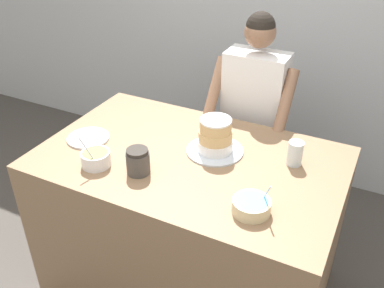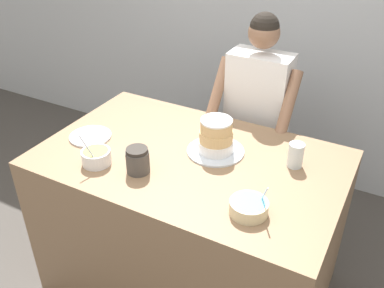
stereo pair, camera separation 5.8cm
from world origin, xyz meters
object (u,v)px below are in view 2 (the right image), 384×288
object	(u,v)px
ceramic_plate	(90,136)
stoneware_jar	(138,160)
drinking_glass	(296,155)
frosting_bowl_olive	(96,156)
frosting_bowl_blue	(249,207)
person_baker	(257,111)
cake	(216,138)

from	to	relation	value
ceramic_plate	stoneware_jar	size ratio (longest dim) A/B	1.78
drinking_glass	ceramic_plate	world-z (taller)	drinking_glass
drinking_glass	stoneware_jar	xyz separation A→B (m)	(-0.67, -0.42, 0.00)
frosting_bowl_olive	stoneware_jar	bearing A→B (deg)	10.85
frosting_bowl_blue	ceramic_plate	distance (m)	1.04
frosting_bowl_blue	drinking_glass	world-z (taller)	frosting_bowl_blue
person_baker	stoneware_jar	xyz separation A→B (m)	(-0.27, -0.93, 0.08)
frosting_bowl_blue	stoneware_jar	distance (m)	0.60
cake	frosting_bowl_olive	xyz separation A→B (m)	(-0.49, -0.39, -0.04)
person_baker	stoneware_jar	bearing A→B (deg)	-106.17
stoneware_jar	drinking_glass	bearing A→B (deg)	31.96
drinking_glass	person_baker	bearing A→B (deg)	127.92
cake	drinking_glass	world-z (taller)	cake
ceramic_plate	stoneware_jar	distance (m)	0.45
drinking_glass	ceramic_plate	xyz separation A→B (m)	(-1.09, -0.27, -0.06)
frosting_bowl_olive	frosting_bowl_blue	world-z (taller)	frosting_bowl_olive
frosting_bowl_olive	ceramic_plate	size ratio (longest dim) A/B	0.80
ceramic_plate	stoneware_jar	bearing A→B (deg)	-18.81
frosting_bowl_blue	ceramic_plate	size ratio (longest dim) A/B	0.73
cake	frosting_bowl_blue	world-z (taller)	cake
cake	stoneware_jar	size ratio (longest dim) A/B	2.32
ceramic_plate	stoneware_jar	world-z (taller)	stoneware_jar
frosting_bowl_blue	drinking_glass	xyz separation A→B (m)	(0.07, 0.45, 0.03)
frosting_bowl_olive	ceramic_plate	distance (m)	0.28
frosting_bowl_olive	frosting_bowl_blue	bearing A→B (deg)	0.76
person_baker	stoneware_jar	distance (m)	0.97
person_baker	cake	xyz separation A→B (m)	(-0.01, -0.58, 0.10)
cake	stoneware_jar	world-z (taller)	cake
frosting_bowl_blue	person_baker	bearing A→B (deg)	109.00
cake	stoneware_jar	bearing A→B (deg)	-126.99
person_baker	frosting_bowl_olive	bearing A→B (deg)	-117.00
cake	frosting_bowl_blue	distance (m)	0.51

